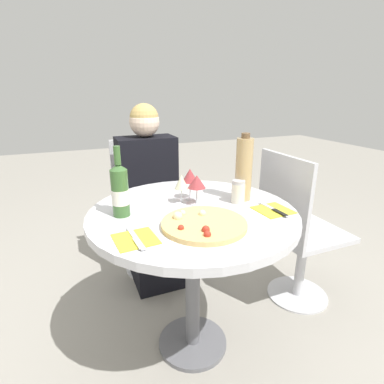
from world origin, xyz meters
The scene contains 14 objects.
ground_plane centered at (0.00, 0.00, 0.00)m, with size 12.00×12.00×0.00m, color gray.
dining_table centered at (0.00, 0.00, 0.66)m, with size 0.94×0.94×0.78m.
chair_behind_diner centered at (-0.01, 0.87, 0.47)m, with size 0.43×0.43×0.96m.
seated_diner centered at (-0.01, 0.72, 0.55)m, with size 0.39×0.45×1.21m.
chair_empty_side centered at (0.73, 0.11, 0.47)m, with size 0.43×0.43×0.96m.
pizza_large centered at (-0.03, -0.17, 0.79)m, with size 0.34×0.34×0.05m.
wine_bottle centered at (-0.31, 0.06, 0.89)m, with size 0.07×0.07×0.30m.
tall_carafe centered at (0.28, 0.04, 0.93)m, with size 0.08×0.08×0.33m.
sugar_shaker centered at (0.24, 0.01, 0.83)m, with size 0.06×0.06×0.11m.
wine_glass_center centered at (-0.01, 0.11, 0.88)m, with size 0.07×0.07×0.14m.
wine_glass_front_right centered at (0.05, 0.06, 0.89)m, with size 0.08×0.08×0.14m.
wine_glass_back_right centered at (0.05, 0.15, 0.89)m, with size 0.08×0.08×0.15m.
place_setting_left centered at (-0.30, -0.18, 0.78)m, with size 0.16×0.19×0.01m.
place_setting_right centered at (0.34, -0.15, 0.78)m, with size 0.16×0.19×0.01m.
Camera 1 is at (-0.48, -1.16, 1.30)m, focal length 28.00 mm.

